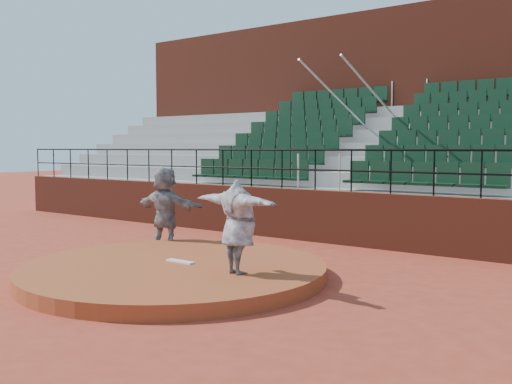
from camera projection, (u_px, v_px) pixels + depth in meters
ground at (175, 277)px, 10.36m from camera, size 90.00×90.00×0.00m
pitchers_mound at (174, 270)px, 10.35m from camera, size 5.50×5.50×0.25m
pitching_rubber at (180, 261)px, 10.46m from camera, size 0.60×0.15×0.03m
boundary_wall at (315, 216)px, 14.32m from camera, size 24.00×0.30×1.30m
wall_railing at (315, 161)px, 14.22m from camera, size 24.04×0.05×1.03m
seating_deck at (377, 178)px, 17.18m from camera, size 24.00×5.97×4.63m
press_box_facade at (425, 114)px, 20.20m from camera, size 24.00×3.00×7.10m
pitcher at (238, 227)px, 9.47m from camera, size 2.00×0.89×1.58m
fielder at (165, 209)px, 13.05m from camera, size 1.83×0.73×1.92m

